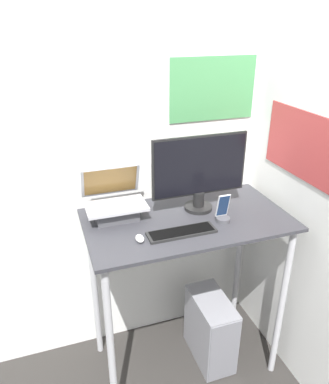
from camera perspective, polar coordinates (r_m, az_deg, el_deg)
name	(u,v)px	position (r m, az deg, el deg)	size (l,w,h in m)	color
wall_back	(164,157)	(2.30, -0.02, 5.36)	(6.00, 0.06, 2.60)	white
desk	(187,246)	(2.16, 3.38, -8.24)	(1.12, 0.62, 1.08)	#333338
laptop	(115,205)	(2.05, -7.50, -2.01)	(0.32, 0.26, 0.27)	#4C4C51
monitor	(200,173)	(2.08, 5.37, 2.91)	(0.55, 0.16, 0.44)	black
keyboard	(182,232)	(1.92, 2.63, -6.13)	(0.36, 0.10, 0.02)	black
mouse	(140,238)	(1.86, -3.78, -7.08)	(0.04, 0.07, 0.03)	white
cell_phone	(223,214)	(2.03, 8.90, -3.35)	(0.08, 0.08, 0.16)	#4C4C51
computer_tower	(210,329)	(2.62, 7.01, -19.97)	(0.21, 0.40, 0.47)	gray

